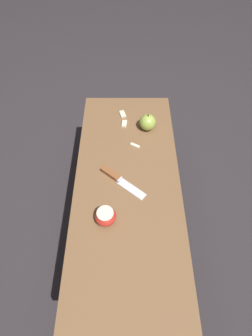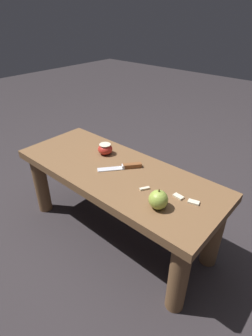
% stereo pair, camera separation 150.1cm
% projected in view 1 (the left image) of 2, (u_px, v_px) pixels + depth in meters
% --- Properties ---
extents(ground_plane, '(8.00, 8.00, 0.00)m').
position_uv_depth(ground_plane, '(127.00, 226.00, 1.35)').
color(ground_plane, '#2D282B').
extents(wooden_bench, '(1.04, 0.42, 0.40)m').
position_uv_depth(wooden_bench, '(127.00, 195.00, 1.09)').
color(wooden_bench, brown).
rests_on(wooden_bench, ground_plane).
extents(knife, '(0.15, 0.18, 0.02)m').
position_uv_depth(knife, '(117.00, 178.00, 1.03)').
color(knife, silver).
rests_on(knife, wooden_bench).
extents(apple_whole, '(0.08, 0.08, 0.08)m').
position_uv_depth(apple_whole, '(148.00, 122.00, 1.17)').
color(apple_whole, '#9EB747').
rests_on(apple_whole, wooden_bench).
extents(apple_cut, '(0.08, 0.08, 0.05)m').
position_uv_depth(apple_cut, '(105.00, 216.00, 0.91)').
color(apple_cut, red).
rests_on(apple_cut, wooden_bench).
extents(apple_slice_near_knife, '(0.05, 0.03, 0.01)m').
position_uv_depth(apple_slice_near_knife, '(123.00, 114.00, 1.25)').
color(apple_slice_near_knife, beige).
rests_on(apple_slice_near_knife, wooden_bench).
extents(apple_slice_center, '(0.03, 0.04, 0.01)m').
position_uv_depth(apple_slice_center, '(135.00, 146.00, 1.14)').
color(apple_slice_center, beige).
rests_on(apple_slice_center, wooden_bench).
extents(apple_slice_near_bowl, '(0.04, 0.03, 0.01)m').
position_uv_depth(apple_slice_near_bowl, '(124.00, 124.00, 1.22)').
color(apple_slice_near_bowl, beige).
rests_on(apple_slice_near_bowl, wooden_bench).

